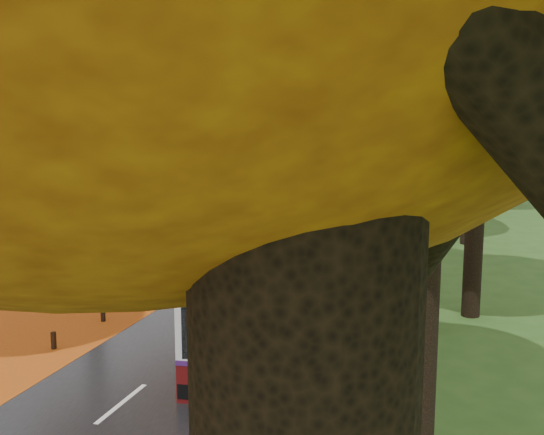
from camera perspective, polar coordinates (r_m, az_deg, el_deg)
The scene contains 13 objects.
road at distance 33.79m, azimuth 3.99°, elevation -2.26°, with size 6.50×90.00×0.04m, color black.
centre_line at distance 33.79m, azimuth 3.99°, elevation -2.22°, with size 0.12×90.00×0.01m, color silver.
leaf_verge at distance 36.96m, azimuth -9.68°, elevation -1.36°, with size 12.00×90.00×0.02m, color #813B0B.
leaf_drift at distance 34.63m, azimuth -0.91°, elevation -1.91°, with size 0.90×90.00×0.01m, color #CA5214.
trees_left at distance 37.45m, azimuth -6.06°, elevation 13.51°, with size 9.20×74.00×13.88m.
trees_right at distance 34.14m, azimuth 17.16°, elevation 13.79°, with size 9.30×74.20×13.96m.
streetlamp_near at distance 15.79m, azimuth 3.14°, elevation 1.41°, with size 2.45×0.18×8.00m.
streetlamp_mid at distance 37.39m, azimuth 11.86°, elevation 5.97°, with size 2.45×0.18×8.00m.
streetlamp_far at distance 59.28m, azimuth 14.19°, elevation 7.15°, with size 2.45×0.18×8.00m.
bus at distance 20.97m, azimuth 0.38°, elevation -5.13°, with size 4.00×11.71×3.02m.
car_white at distance 42.52m, azimuth 4.03°, elevation 1.15°, with size 1.60×3.97×1.35m, color silver.
car_silver at distance 47.19m, azimuth 5.21°, elevation 2.01°, with size 1.49×4.28×1.41m, color #A1A4A9.
car_dark at distance 51.70m, azimuth 6.35°, elevation 2.56°, with size 1.74×4.29×1.25m, color black.
Camera 1 is at (7.93, -7.11, 6.96)m, focal length 45.00 mm.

